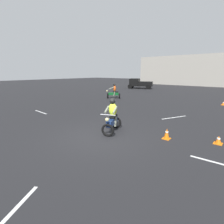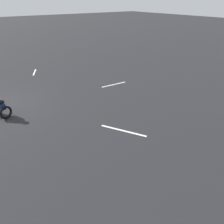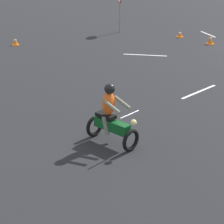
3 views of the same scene
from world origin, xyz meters
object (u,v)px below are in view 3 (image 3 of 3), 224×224
(motorcycle_rider_background, at_px, (111,118))
(traffic_cone_mid_center, at_px, (15,42))
(traffic_cone_near_right, at_px, (180,34))
(stop_sign, at_px, (120,3))
(traffic_cone_mid_left, at_px, (210,40))

(motorcycle_rider_background, bearing_deg, traffic_cone_mid_center, -113.77)
(traffic_cone_near_right, bearing_deg, motorcycle_rider_background, 148.27)
(motorcycle_rider_background, xyz_separation_m, stop_sign, (13.22, -4.14, 0.91))
(traffic_cone_near_right, bearing_deg, traffic_cone_mid_left, -155.62)
(motorcycle_rider_background, relative_size, traffic_cone_mid_left, 3.51)
(traffic_cone_near_right, distance_m, traffic_cone_mid_center, 8.61)
(stop_sign, distance_m, traffic_cone_mid_center, 6.20)
(traffic_cone_mid_center, height_order, traffic_cone_mid_left, traffic_cone_mid_left)
(motorcycle_rider_background, distance_m, traffic_cone_mid_left, 12.13)
(stop_sign, xyz_separation_m, traffic_cone_mid_center, (-1.50, 5.83, -1.45))
(traffic_cone_near_right, relative_size, traffic_cone_mid_left, 0.71)
(traffic_cone_mid_center, bearing_deg, stop_sign, -75.59)
(stop_sign, bearing_deg, traffic_cone_mid_center, 104.41)
(motorcycle_rider_background, height_order, traffic_cone_mid_left, motorcycle_rider_background)
(stop_sign, distance_m, traffic_cone_mid_left, 5.48)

